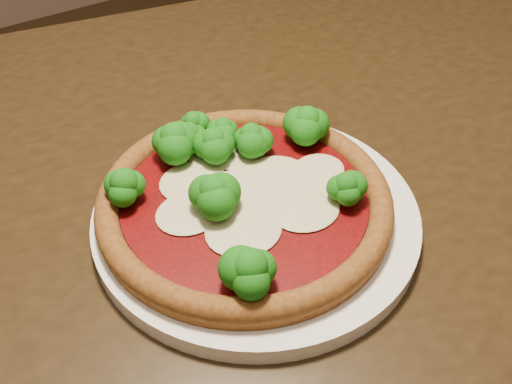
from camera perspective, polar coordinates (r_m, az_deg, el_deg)
dining_table at (r=0.67m, az=-3.86°, el=-4.76°), size 1.47×1.13×0.75m
plate at (r=0.56m, az=0.00°, el=-2.34°), size 0.32×0.32×0.02m
pizza at (r=0.55m, az=-1.63°, el=0.18°), size 0.28×0.28×0.06m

